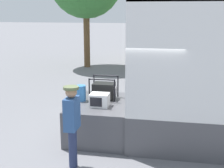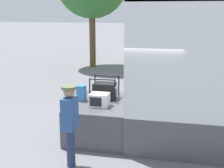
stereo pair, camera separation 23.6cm
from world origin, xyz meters
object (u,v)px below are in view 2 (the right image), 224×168
microwave (99,100)px  orange_bucket (81,93)px  worker_person (70,118)px  portable_generator (105,91)px

microwave → orange_bucket: 0.73m
microwave → worker_person: size_ratio=0.26×
portable_generator → orange_bucket: 0.67m
microwave → worker_person: 1.50m
portable_generator → orange_bucket: portable_generator is taller
orange_bucket → worker_person: worker_person is taller
portable_generator → worker_person: size_ratio=0.41×
portable_generator → orange_bucket: bearing=-152.0°
microwave → portable_generator: 0.71m
worker_person → microwave: bearing=80.8°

